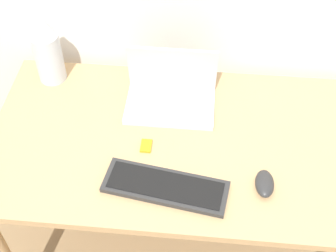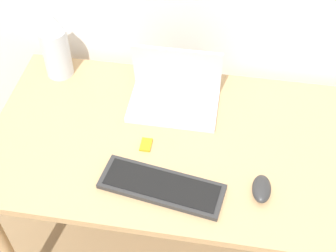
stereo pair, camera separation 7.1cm
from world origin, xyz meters
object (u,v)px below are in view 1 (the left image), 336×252
mouse (265,184)px  keyboard (165,187)px  laptop (171,93)px  vase (47,49)px  mp3_player (146,146)px

mouse → keyboard: bearing=-173.6°
laptop → keyboard: (0.02, -0.40, -0.04)m
keyboard → vase: vase is taller
keyboard → mouse: 0.32m
mp3_player → mouse: bearing=-18.2°
mouse → mp3_player: mouse is taller
laptop → mouse: (0.34, -0.37, -0.03)m
keyboard → mp3_player: 0.19m
vase → mp3_player: 0.55m
keyboard → vase: (-0.51, 0.50, 0.14)m
mouse → mp3_player: bearing=161.8°
laptop → keyboard: 0.40m
keyboard → mouse: (0.32, 0.04, 0.01)m
mp3_player → keyboard: bearing=-63.2°
keyboard → vase: size_ratio=1.42×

